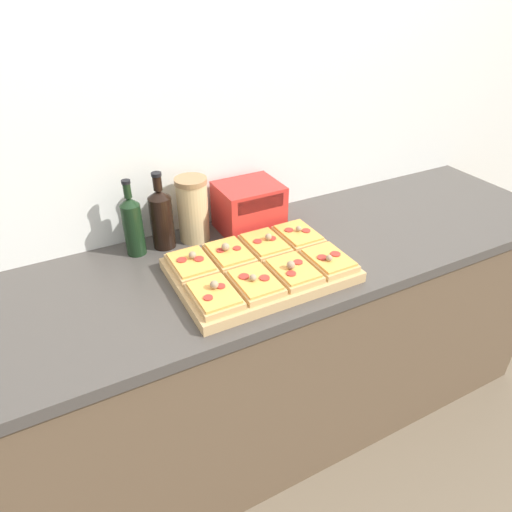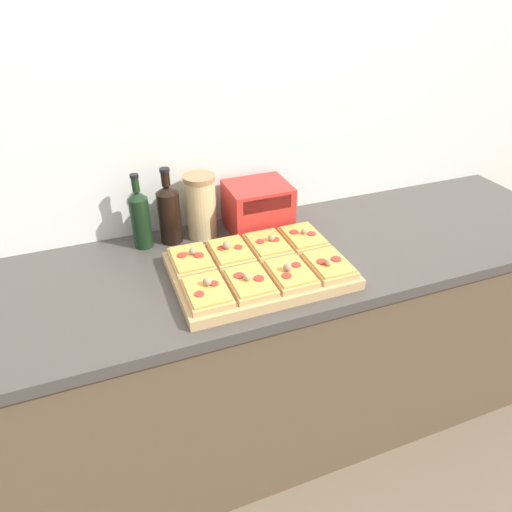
{
  "view_description": "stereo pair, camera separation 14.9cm",
  "coord_description": "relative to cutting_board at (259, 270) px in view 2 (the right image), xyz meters",
  "views": [
    {
      "loc": [
        -0.58,
        -0.85,
        1.75
      ],
      "look_at": [
        0.01,
        0.26,
        0.95
      ],
      "focal_mm": 32.0,
      "sensor_mm": 36.0,
      "label": 1
    },
    {
      "loc": [
        -0.44,
        -0.92,
        1.75
      ],
      "look_at": [
        0.01,
        0.26,
        0.95
      ],
      "focal_mm": 32.0,
      "sensor_mm": 36.0,
      "label": 2
    }
  ],
  "objects": [
    {
      "name": "ground_plane",
      "position": [
        -0.01,
        -0.23,
        -0.92
      ],
      "size": [
        12.0,
        12.0,
        0.0
      ],
      "primitive_type": "plane",
      "color": "brown"
    },
    {
      "name": "wall_back",
      "position": [
        -0.01,
        0.45,
        0.33
      ],
      "size": [
        6.0,
        0.06,
        2.5
      ],
      "color": "silver",
      "rests_on": "ground_plane"
    },
    {
      "name": "kitchen_counter",
      "position": [
        -0.01,
        0.09,
        -0.47
      ],
      "size": [
        2.63,
        0.67,
        0.9
      ],
      "color": "brown",
      "rests_on": "ground_plane"
    },
    {
      "name": "cutting_board",
      "position": [
        0.0,
        0.0,
        0.0
      ],
      "size": [
        0.56,
        0.39,
        0.04
      ],
      "primitive_type": "cube",
      "color": "tan",
      "rests_on": "kitchen_counter"
    },
    {
      "name": "pizza_slice_back_left",
      "position": [
        -0.2,
        0.09,
        0.03
      ],
      "size": [
        0.12,
        0.18,
        0.05
      ],
      "color": "tan",
      "rests_on": "cutting_board"
    },
    {
      "name": "pizza_slice_back_midleft",
      "position": [
        -0.07,
        0.09,
        0.03
      ],
      "size": [
        0.12,
        0.18,
        0.06
      ],
      "color": "tan",
      "rests_on": "cutting_board"
    },
    {
      "name": "pizza_slice_back_midright",
      "position": [
        0.07,
        0.09,
        0.03
      ],
      "size": [
        0.12,
        0.18,
        0.05
      ],
      "color": "tan",
      "rests_on": "cutting_board"
    },
    {
      "name": "pizza_slice_back_right",
      "position": [
        0.2,
        0.09,
        0.03
      ],
      "size": [
        0.12,
        0.18,
        0.05
      ],
      "color": "tan",
      "rests_on": "cutting_board"
    },
    {
      "name": "pizza_slice_front_left",
      "position": [
        -0.2,
        -0.09,
        0.03
      ],
      "size": [
        0.12,
        0.18,
        0.05
      ],
      "color": "tan",
      "rests_on": "cutting_board"
    },
    {
      "name": "pizza_slice_front_midleft",
      "position": [
        -0.07,
        -0.09,
        0.03
      ],
      "size": [
        0.12,
        0.18,
        0.05
      ],
      "color": "tan",
      "rests_on": "cutting_board"
    },
    {
      "name": "pizza_slice_front_midright",
      "position": [
        0.07,
        -0.09,
        0.03
      ],
      "size": [
        0.12,
        0.18,
        0.05
      ],
      "color": "tan",
      "rests_on": "cutting_board"
    },
    {
      "name": "pizza_slice_front_right",
      "position": [
        0.2,
        -0.09,
        0.03
      ],
      "size": [
        0.12,
        0.18,
        0.05
      ],
      "color": "tan",
      "rests_on": "cutting_board"
    },
    {
      "name": "olive_oil_bottle",
      "position": [
        -0.32,
        0.32,
        0.1
      ],
      "size": [
        0.07,
        0.07,
        0.27
      ],
      "color": "black",
      "rests_on": "kitchen_counter"
    },
    {
      "name": "wine_bottle",
      "position": [
        -0.22,
        0.32,
        0.1
      ],
      "size": [
        0.08,
        0.08,
        0.28
      ],
      "color": "black",
      "rests_on": "kitchen_counter"
    },
    {
      "name": "grain_jar_tall",
      "position": [
        -0.1,
        0.32,
        0.1
      ],
      "size": [
        0.11,
        0.11,
        0.24
      ],
      "color": "tan",
      "rests_on": "kitchen_counter"
    },
    {
      "name": "toaster_oven",
      "position": [
        0.11,
        0.29,
        0.07
      ],
      "size": [
        0.25,
        0.19,
        0.18
      ],
      "color": "red",
      "rests_on": "kitchen_counter"
    }
  ]
}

